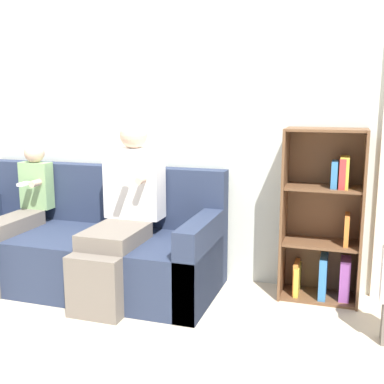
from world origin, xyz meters
TOP-DOWN VIEW (x-y plane):
  - ground_plane at (0.00, 0.00)m, footprint 14.00×14.00m
  - back_wall at (0.00, 0.99)m, footprint 10.00×0.06m
  - couch at (-0.18, 0.53)m, footprint 2.14×0.86m
  - adult_seated at (0.22, 0.45)m, footprint 0.43×0.82m
  - child_seated at (-0.68, 0.39)m, footprint 0.26×0.84m
  - bookshelf at (1.61, 0.82)m, footprint 0.55×0.32m

SIDE VIEW (x-z plane):
  - ground_plane at x=0.00m, z-range 0.00..0.00m
  - couch at x=-0.18m, z-range -0.16..0.72m
  - child_seated at x=-0.68m, z-range -0.01..1.06m
  - bookshelf at x=1.61m, z-range -0.05..1.16m
  - adult_seated at x=0.22m, z-range 0.01..1.26m
  - back_wall at x=0.00m, z-range 0.00..2.55m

